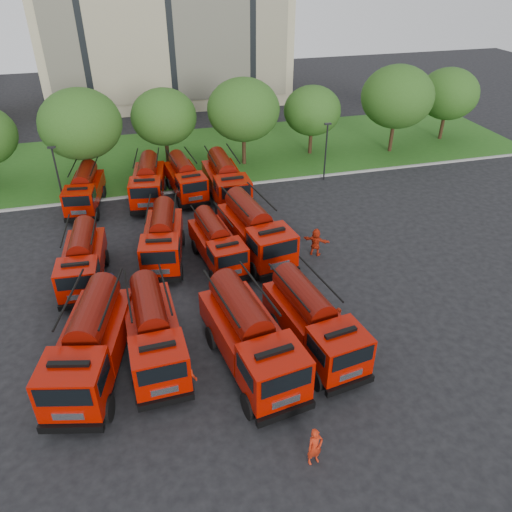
{
  "coord_description": "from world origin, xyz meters",
  "views": [
    {
      "loc": [
        -4.53,
        -21.14,
        17.92
      ],
      "look_at": [
        2.1,
        3.6,
        1.8
      ],
      "focal_mm": 35.0,
      "sensor_mm": 36.0,
      "label": 1
    }
  ],
  "objects_px": {
    "fire_truck_3": "(313,322)",
    "fire_truck_4": "(83,260)",
    "fire_truck_7": "(255,230)",
    "firefighter_0": "(313,461)",
    "fire_truck_1": "(153,332)",
    "firefighter_3": "(304,339)",
    "fire_truck_5": "(163,238)",
    "fire_truck_11": "(226,181)",
    "fire_truck_6": "(217,243)",
    "fire_truck_10": "(185,178)",
    "fire_truck_9": "(148,182)",
    "firefighter_2": "(336,335)",
    "firefighter_4": "(115,302)",
    "firefighter_1": "(189,395)",
    "fire_truck_2": "(250,337)",
    "fire_truck_0": "(90,345)",
    "firefighter_5": "(315,254)"
  },
  "relations": [
    {
      "from": "fire_truck_0",
      "to": "fire_truck_9",
      "type": "height_order",
      "value": "fire_truck_0"
    },
    {
      "from": "firefighter_1",
      "to": "firefighter_5",
      "type": "height_order",
      "value": "firefighter_5"
    },
    {
      "from": "fire_truck_10",
      "to": "firefighter_3",
      "type": "bearing_deg",
      "value": -85.92
    },
    {
      "from": "fire_truck_5",
      "to": "fire_truck_1",
      "type": "bearing_deg",
      "value": -89.32
    },
    {
      "from": "fire_truck_1",
      "to": "firefighter_4",
      "type": "relative_size",
      "value": 3.72
    },
    {
      "from": "firefighter_3",
      "to": "fire_truck_10",
      "type": "bearing_deg",
      "value": -93.8
    },
    {
      "from": "fire_truck_3",
      "to": "fire_truck_4",
      "type": "distance_m",
      "value": 14.74
    },
    {
      "from": "fire_truck_7",
      "to": "firefighter_0",
      "type": "relative_size",
      "value": 4.34
    },
    {
      "from": "firefighter_1",
      "to": "firefighter_4",
      "type": "height_order",
      "value": "firefighter_4"
    },
    {
      "from": "fire_truck_11",
      "to": "firefighter_4",
      "type": "xyz_separation_m",
      "value": [
        -9.21,
        -11.76,
        -1.72
      ]
    },
    {
      "from": "fire_truck_1",
      "to": "firefighter_3",
      "type": "distance_m",
      "value": 7.91
    },
    {
      "from": "firefighter_3",
      "to": "fire_truck_7",
      "type": "bearing_deg",
      "value": -102.1
    },
    {
      "from": "fire_truck_6",
      "to": "fire_truck_11",
      "type": "relative_size",
      "value": 0.87
    },
    {
      "from": "fire_truck_1",
      "to": "fire_truck_6",
      "type": "relative_size",
      "value": 1.12
    },
    {
      "from": "fire_truck_4",
      "to": "firefighter_4",
      "type": "relative_size",
      "value": 3.5
    },
    {
      "from": "fire_truck_3",
      "to": "firefighter_1",
      "type": "bearing_deg",
      "value": -175.1
    },
    {
      "from": "fire_truck_5",
      "to": "firefighter_2",
      "type": "xyz_separation_m",
      "value": [
        8.04,
        -10.18,
        -1.59
      ]
    },
    {
      "from": "firefighter_2",
      "to": "fire_truck_7",
      "type": "bearing_deg",
      "value": 1.45
    },
    {
      "from": "fire_truck_10",
      "to": "firefighter_4",
      "type": "distance_m",
      "value": 14.99
    },
    {
      "from": "fire_truck_6",
      "to": "firefighter_4",
      "type": "height_order",
      "value": "fire_truck_6"
    },
    {
      "from": "fire_truck_11",
      "to": "firefighter_2",
      "type": "bearing_deg",
      "value": -83.79
    },
    {
      "from": "firefighter_0",
      "to": "firefighter_4",
      "type": "bearing_deg",
      "value": 108.91
    },
    {
      "from": "firefighter_1",
      "to": "firefighter_2",
      "type": "bearing_deg",
      "value": 33.36
    },
    {
      "from": "fire_truck_1",
      "to": "firefighter_4",
      "type": "height_order",
      "value": "fire_truck_1"
    },
    {
      "from": "firefighter_1",
      "to": "firefighter_2",
      "type": "xyz_separation_m",
      "value": [
        8.26,
        2.09,
        0.0
      ]
    },
    {
      "from": "fire_truck_11",
      "to": "firefighter_4",
      "type": "distance_m",
      "value": 15.04
    },
    {
      "from": "firefighter_3",
      "to": "firefighter_4",
      "type": "distance_m",
      "value": 11.35
    },
    {
      "from": "fire_truck_1",
      "to": "fire_truck_0",
      "type": "bearing_deg",
      "value": -176.81
    },
    {
      "from": "fire_truck_7",
      "to": "firefighter_3",
      "type": "xyz_separation_m",
      "value": [
        0.27,
        -9.11,
        -1.77
      ]
    },
    {
      "from": "fire_truck_6",
      "to": "fire_truck_3",
      "type": "bearing_deg",
      "value": -78.68
    },
    {
      "from": "fire_truck_5",
      "to": "fire_truck_10",
      "type": "xyz_separation_m",
      "value": [
        2.83,
        9.52,
        -0.08
      ]
    },
    {
      "from": "fire_truck_2",
      "to": "firefighter_3",
      "type": "relative_size",
      "value": 5.18
    },
    {
      "from": "firefighter_5",
      "to": "fire_truck_0",
      "type": "bearing_deg",
      "value": 62.74
    },
    {
      "from": "fire_truck_4",
      "to": "firefighter_1",
      "type": "distance_m",
      "value": 12.01
    },
    {
      "from": "fire_truck_5",
      "to": "fire_truck_9",
      "type": "bearing_deg",
      "value": 100.54
    },
    {
      "from": "fire_truck_1",
      "to": "fire_truck_7",
      "type": "height_order",
      "value": "fire_truck_7"
    },
    {
      "from": "fire_truck_2",
      "to": "firefighter_3",
      "type": "bearing_deg",
      "value": 10.0
    },
    {
      "from": "fire_truck_10",
      "to": "firefighter_0",
      "type": "relative_size",
      "value": 3.66
    },
    {
      "from": "fire_truck_11",
      "to": "fire_truck_4",
      "type": "bearing_deg",
      "value": -140.84
    },
    {
      "from": "fire_truck_6",
      "to": "firefighter_2",
      "type": "distance_m",
      "value": 10.12
    },
    {
      "from": "fire_truck_2",
      "to": "firefighter_3",
      "type": "height_order",
      "value": "fire_truck_2"
    },
    {
      "from": "firefighter_3",
      "to": "fire_truck_4",
      "type": "bearing_deg",
      "value": -51.35
    },
    {
      "from": "fire_truck_6",
      "to": "firefighter_3",
      "type": "relative_size",
      "value": 4.11
    },
    {
      "from": "fire_truck_6",
      "to": "firefighter_5",
      "type": "height_order",
      "value": "fire_truck_6"
    },
    {
      "from": "fire_truck_3",
      "to": "fire_truck_10",
      "type": "distance_m",
      "value": 20.49
    },
    {
      "from": "fire_truck_9",
      "to": "fire_truck_10",
      "type": "bearing_deg",
      "value": 11.03
    },
    {
      "from": "fire_truck_7",
      "to": "fire_truck_11",
      "type": "xyz_separation_m",
      "value": [
        -0.16,
        8.63,
        -0.04
      ]
    },
    {
      "from": "fire_truck_1",
      "to": "fire_truck_7",
      "type": "xyz_separation_m",
      "value": [
        7.44,
        8.45,
        0.1
      ]
    },
    {
      "from": "fire_truck_2",
      "to": "fire_truck_9",
      "type": "height_order",
      "value": "fire_truck_2"
    },
    {
      "from": "fire_truck_5",
      "to": "fire_truck_11",
      "type": "distance_m",
      "value": 9.68
    }
  ]
}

